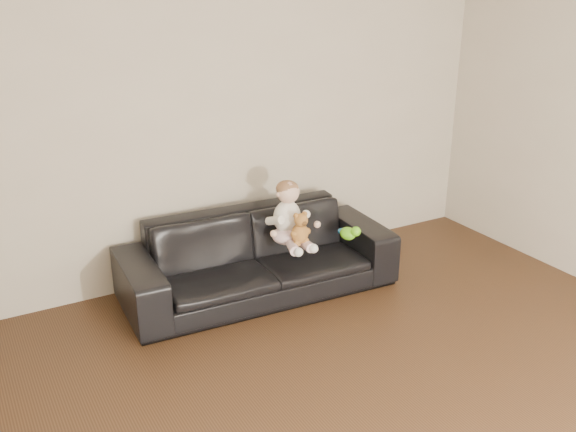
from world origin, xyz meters
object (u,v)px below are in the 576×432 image
baby (289,217)px  toy_blue_disc (345,231)px  toy_rattle (348,233)px  teddy_bear (300,229)px  toy_green (348,234)px  sofa (258,255)px

baby → toy_blue_disc: baby is taller
baby → toy_rattle: size_ratio=8.33×
baby → teddy_bear: (0.01, -0.15, -0.04)m
toy_rattle → toy_blue_disc: 0.09m
toy_green → toy_rattle: toy_green is taller
baby → teddy_bear: bearing=-75.6°
sofa → toy_green: bearing=-19.0°
teddy_bear → toy_rattle: size_ratio=4.10×
toy_green → toy_blue_disc: (0.06, 0.13, -0.04)m
baby → toy_green: bearing=-7.7°
teddy_bear → toy_rattle: bearing=27.9°
toy_rattle → toy_blue_disc: size_ratio=0.54×
toy_blue_disc → toy_rattle: bearing=-108.5°
teddy_bear → baby: bearing=115.1°
baby → toy_rattle: bearing=-1.1°
teddy_bear → toy_rattle: (0.46, 0.05, -0.15)m
toy_green → toy_rattle: (0.03, 0.05, -0.02)m
sofa → toy_blue_disc: 0.72m
teddy_bear → toy_rattle: 0.48m
sofa → toy_green: 0.70m
toy_blue_disc → toy_green: bearing=-115.3°
sofa → toy_rattle: bearing=-14.4°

